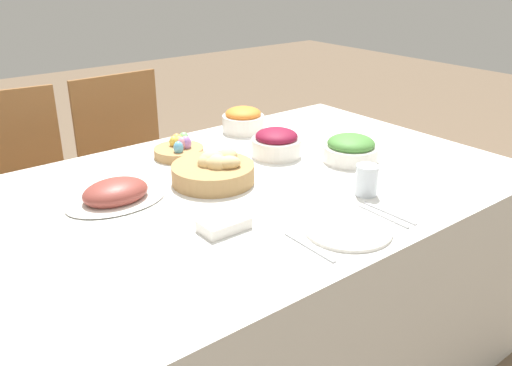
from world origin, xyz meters
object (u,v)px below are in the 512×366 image
green_salad_bowl (351,149)px  fork (309,247)px  butter_dish (224,224)px  chair_far_center (134,172)px  knife (383,216)px  chair_far_left (22,200)px  ham_platter (116,194)px  carrot_bowl (243,120)px  bread_basket (214,170)px  drinking_cup (367,180)px  egg_basket (180,149)px  spoon (389,213)px  beet_salad_bowl (276,143)px  dinner_plate (348,230)px

green_salad_bowl → fork: bearing=-146.2°
butter_dish → green_salad_bowl: bearing=13.0°
chair_far_center → knife: bearing=-85.4°
chair_far_left → ham_platter: chair_far_left is taller
carrot_bowl → green_salad_bowl: (0.09, -0.52, -0.01)m
bread_basket → drinking_cup: 0.49m
egg_basket → chair_far_center: bearing=83.8°
chair_far_center → spoon: (0.17, -1.35, 0.26)m
chair_far_left → carrot_bowl: bearing=-22.3°
green_salad_bowl → spoon: size_ratio=1.08×
beet_salad_bowl → green_salad_bowl: bearing=-49.9°
dinner_plate → drinking_cup: size_ratio=2.48×
chair_far_center → dinner_plate: bearing=-91.5°
chair_far_left → egg_basket: size_ratio=5.21×
chair_far_left → green_salad_bowl: 1.37m
chair_far_center → drinking_cup: size_ratio=9.87×
egg_basket → chair_far_left: bearing=129.3°
ham_platter → dinner_plate: bearing=-54.1°
dinner_plate → drinking_cup: drinking_cup is taller
beet_salad_bowl → knife: (-0.09, -0.58, -0.05)m
beet_salad_bowl → butter_dish: 0.61m
bread_basket → butter_dish: bread_basket is taller
spoon → butter_dish: size_ratio=1.39×
drinking_cup → butter_dish: bearing=170.5°
egg_basket → carrot_bowl: (0.37, 0.10, 0.02)m
drinking_cup → fork: bearing=-159.9°
bread_basket → carrot_bowl: 0.56m
ham_platter → fork: (0.27, -0.57, -0.02)m
ham_platter → green_salad_bowl: bearing=-13.7°
egg_basket → fork: size_ratio=0.99×
chair_far_left → fork: size_ratio=5.15×
green_salad_bowl → dinner_plate: 0.55m
egg_basket → spoon: (0.23, -0.80, -0.03)m
ham_platter → green_salad_bowl: green_salad_bowl is taller
egg_basket → ham_platter: 0.42m
green_salad_bowl → egg_basket: bearing=137.4°
dinner_plate → egg_basket: bearing=93.9°
chair_far_center → beet_salad_bowl: chair_far_center is taller
beet_salad_bowl → knife: beet_salad_bowl is taller
fork → egg_basket: bearing=84.6°
chair_far_center → beet_salad_bowl: bearing=-74.7°
bread_basket → drinking_cup: size_ratio=2.82×
spoon → beet_salad_bowl: bearing=83.1°
egg_basket → green_salad_bowl: (0.46, -0.43, 0.02)m
chair_far_left → drinking_cup: bearing=-52.3°
carrot_bowl → knife: carrot_bowl is taller
green_salad_bowl → butter_dish: bearing=-167.0°
egg_basket → beet_salad_bowl: bearing=-37.0°
carrot_bowl → beet_salad_bowl: size_ratio=0.95×
chair_far_center → ham_platter: 0.92m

